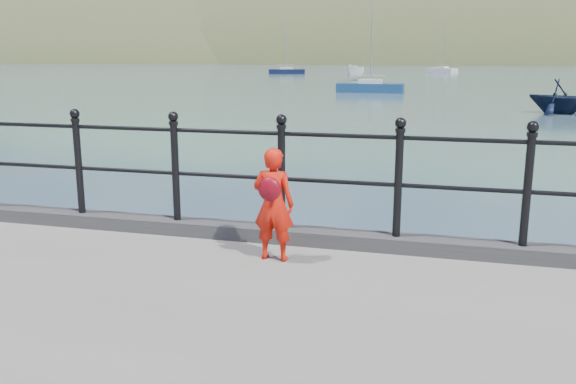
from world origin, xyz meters
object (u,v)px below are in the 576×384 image
(railing, at_px, (227,162))
(sailboat_left, at_px, (287,72))
(sailboat_port, at_px, (370,88))
(launch_navy, at_px, (560,96))
(child, at_px, (273,204))
(sailboat_deep, at_px, (442,70))
(launch_white, at_px, (354,73))

(railing, relative_size, sailboat_left, 2.38)
(sailboat_left, xyz_separation_m, sailboat_port, (17.58, -40.30, 0.00))
(railing, distance_m, launch_navy, 28.12)
(sailboat_left, distance_m, sailboat_port, 43.96)
(child, xyz_separation_m, sailboat_deep, (-0.30, 94.97, -1.21))
(railing, distance_m, launch_white, 62.48)
(launch_white, xyz_separation_m, sailboat_left, (-13.14, 19.87, -0.55))
(sailboat_left, relative_size, sailboat_port, 1.02)
(launch_navy, bearing_deg, launch_white, 59.70)
(launch_navy, relative_size, sailboat_left, 0.43)
(launch_white, bearing_deg, sailboat_port, -70.25)
(child, distance_m, sailboat_left, 85.31)
(launch_navy, relative_size, sailboat_port, 0.44)
(child, distance_m, sailboat_port, 42.34)
(child, relative_size, sailboat_left, 0.14)
(child, bearing_deg, launch_navy, -102.43)
(launch_navy, bearing_deg, sailboat_left, 63.18)
(sailboat_left, bearing_deg, railing, -92.42)
(railing, relative_size, child, 16.56)
(sailboat_deep, bearing_deg, child, -47.40)
(launch_white, xyz_separation_m, sailboat_deep, (8.73, 32.47, -0.55))
(sailboat_left, bearing_deg, sailboat_deep, 12.81)
(child, height_order, sailboat_left, sailboat_left)
(launch_navy, bearing_deg, railing, -160.03)
(launch_white, relative_size, sailboat_left, 0.61)
(railing, distance_m, child, 0.94)
(launch_white, height_order, sailboat_left, sailboat_left)
(launch_navy, bearing_deg, sailboat_port, 73.56)
(sailboat_port, bearing_deg, sailboat_deep, 85.65)
(railing, xyz_separation_m, sailboat_port, (-3.90, 41.49, -1.48))
(railing, xyz_separation_m, launch_navy, (7.44, 27.10, -0.96))
(railing, distance_m, sailboat_left, 84.57)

